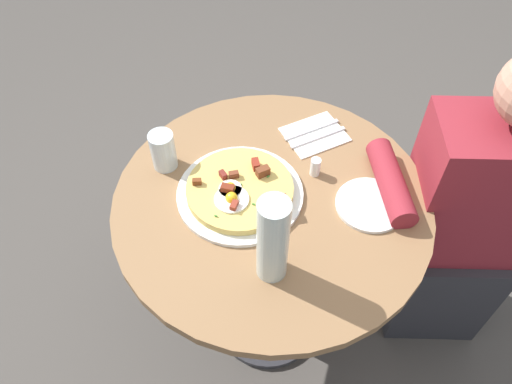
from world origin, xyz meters
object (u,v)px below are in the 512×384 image
Objects in this scene: pizza_plate at (240,193)px; bread_plate at (370,205)px; knife at (312,130)px; water_glass at (163,151)px; person_seated at (462,228)px; salt_shaker at (315,167)px; water_bottle at (273,240)px; dining_table at (271,236)px; breakfast_pizza at (240,189)px; fork at (318,137)px.

pizza_plate reaches higher than bread_plate.
water_glass reaches higher than knife.
bread_plate is (-0.33, -0.09, 0.23)m from person_seated.
salt_shaker is at bearing -2.95° from water_glass.
person_seated reaches higher than water_bottle.
dining_table is at bearing -172.53° from person_seated.
breakfast_pizza is 0.22m from salt_shaker.
person_seated reaches higher than dining_table.
breakfast_pizza is 2.49× the size of water_glass.
bread_plate reaches higher than fork.
person_seated is 0.41m from bread_plate.
dining_table is 0.34m from knife.
dining_table is at bearing 89.95° from water_bottle.
pizza_plate is 1.86× the size of fork.
bread_plate is at bearing 37.94° from water_bottle.
dining_table is 0.25m from salt_shaker.
person_seated reaches higher than fork.
pizza_plate is 0.32m from knife.
pizza_plate reaches higher than dining_table.
fork is (0.22, 0.22, -0.02)m from breakfast_pizza.
breakfast_pizza reaches higher than fork.
salt_shaker is (0.12, 0.31, -0.10)m from water_bottle.
dining_table is 2.99× the size of breakfast_pizza.
breakfast_pizza is 0.24m from water_glass.
water_bottle is (-0.12, -0.47, 0.12)m from knife.
breakfast_pizza is at bearing -162.87° from fork.
bread_plate is at bearing -13.26° from water_glass.
knife is at bearing 51.12° from pizza_plate.
dining_table is 15.66× the size of salt_shaker.
knife is (0.12, 0.26, 0.18)m from dining_table.
dining_table is 0.20m from pizza_plate.
fork is at bearing 83.28° from salt_shaker.
person_seated is 0.71m from pizza_plate.
pizza_plate is 0.34m from bread_plate.
person_seated is 0.53m from fork.
knife is 0.44m from water_glass.
bread_plate is 0.27m from fork.
bread_plate is at bearing -91.39° from fork.
salt_shaker is at bearing 141.85° from bread_plate.
breakfast_pizza is at bearing -26.21° from water_glass.
water_bottle is at bearing -153.52° from person_seated.
water_glass is at bearing 177.05° from salt_shaker.
breakfast_pizza is 5.23× the size of salt_shaker.
bread_plate is at bearing -4.33° from breakfast_pizza.
fork is (0.22, 0.22, 0.00)m from pizza_plate.
dining_table is 3.37× the size of water_bottle.
person_seated is 0.53m from salt_shaker.
salt_shaker is (0.20, 0.08, 0.02)m from pizza_plate.
knife is at bearing 76.34° from water_bottle.
water_glass is (-0.43, -0.11, 0.05)m from fork.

